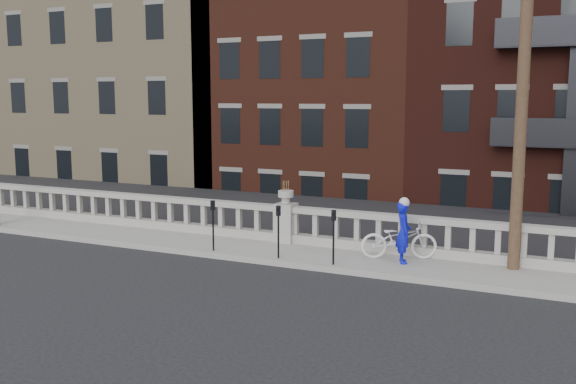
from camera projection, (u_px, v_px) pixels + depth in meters
The scene contains 11 objects.
ground at pixel (213, 282), 14.77m from camera, with size 120.00×120.00×0.00m, color black.
sidewalk at pixel (271, 251), 17.45m from camera, with size 32.00×2.20×0.15m, color gray.
balustrade at pixel (286, 225), 18.21m from camera, with size 28.00×0.34×1.03m.
planter_pedestal at pixel (286, 218), 18.19m from camera, with size 0.55×0.55×1.76m.
lower_level at pixel (445, 127), 34.81m from camera, with size 80.00×44.00×20.80m.
utility_pole at pixel (525, 53), 14.64m from camera, with size 1.60×0.28×10.00m.
parking_meter_b at pixel (213, 220), 17.09m from camera, with size 0.10×0.09×1.36m.
parking_meter_c at pixel (278, 226), 16.28m from camera, with size 0.10×0.09×1.36m.
parking_meter_d at pixel (334, 231), 15.66m from camera, with size 0.10×0.09×1.36m.
bicycle at pixel (399, 239), 16.30m from camera, with size 0.67×1.92×1.01m, color white.
cyclist at pixel (403, 232), 15.84m from camera, with size 0.56×0.37×1.54m, color #0D12C8.
Camera 1 is at (7.61, -12.23, 4.23)m, focal length 40.00 mm.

